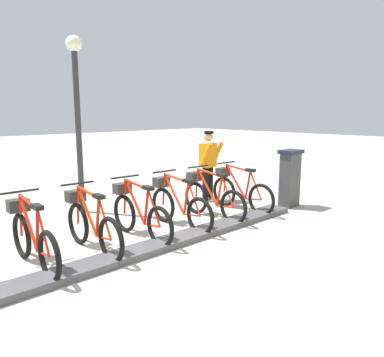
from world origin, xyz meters
name	(u,v)px	position (x,y,z in m)	size (l,w,h in m)	color
ground_plane	(172,244)	(0.00, 0.00, 0.00)	(60.00, 60.00, 0.00)	#A3A099
dock_rail_base	(172,241)	(0.00, 0.00, 0.05)	(0.44, 6.09, 0.10)	#47474C
payment_kiosk	(290,177)	(0.05, -3.51, 0.67)	(0.36, 0.52, 1.28)	#38383D
bike_docked_0	(239,191)	(0.62, -2.45, 0.43)	(1.72, 0.54, 1.02)	black
bike_docked_1	(211,197)	(0.62, -1.57, 0.43)	(1.72, 0.54, 1.02)	black
bike_docked_2	(178,204)	(0.62, -0.68, 0.43)	(1.72, 0.54, 1.02)	black
bike_docked_3	(139,213)	(0.62, 0.20, 0.43)	(1.72, 0.54, 1.02)	black
bike_docked_4	(91,224)	(0.62, 1.08, 0.43)	(1.72, 0.54, 1.02)	black
bike_docked_5	(32,237)	(0.62, 1.96, 0.43)	(1.72, 0.54, 1.02)	black
worker_near_rack	(208,163)	(1.70, -2.60, 0.91)	(0.50, 0.68, 1.66)	white
lamp_post	(77,98)	(2.86, 0.07, 2.39)	(0.32, 0.32, 3.60)	#2D2D33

